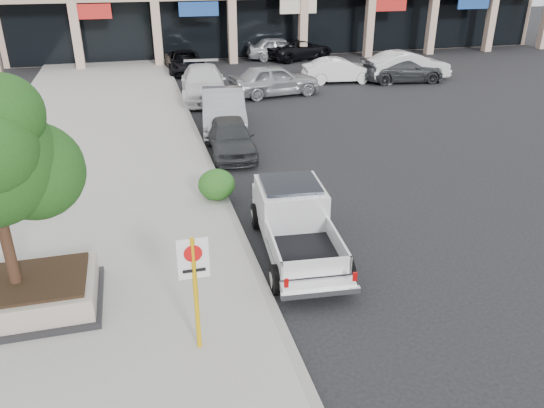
# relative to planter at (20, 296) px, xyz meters

# --- Properties ---
(ground) EXTENTS (120.00, 120.00, 0.00)m
(ground) POSITION_rel_planter_xyz_m (6.59, -0.29, -0.48)
(ground) COLOR black
(ground) RESTS_ON ground
(sidewalk) EXTENTS (8.00, 52.00, 0.15)m
(sidewalk) POSITION_rel_planter_xyz_m (1.09, 5.71, -0.40)
(sidewalk) COLOR gray
(sidewalk) RESTS_ON ground
(curb) EXTENTS (0.20, 52.00, 0.15)m
(curb) POSITION_rel_planter_xyz_m (5.04, 5.71, -0.40)
(curb) COLOR gray
(curb) RESTS_ON ground
(planter) EXTENTS (3.20, 2.20, 0.68)m
(planter) POSITION_rel_planter_xyz_m (0.00, 0.00, 0.00)
(planter) COLOR black
(planter) RESTS_ON sidewalk
(no_parking_sign) EXTENTS (0.55, 0.09, 2.30)m
(no_parking_sign) POSITION_rel_planter_xyz_m (3.39, -2.08, 1.16)
(no_parking_sign) COLOR #DBA50B
(no_parking_sign) RESTS_ON sidewalk
(hedge) EXTENTS (1.10, 0.99, 0.93)m
(hedge) POSITION_rel_planter_xyz_m (4.79, 4.39, 0.14)
(hedge) COLOR #234E16
(hedge) RESTS_ON sidewalk
(pickup_truck) EXTENTS (2.25, 5.07, 1.55)m
(pickup_truck) POSITION_rel_planter_xyz_m (6.24, 0.99, 0.30)
(pickup_truck) COLOR silver
(pickup_truck) RESTS_ON ground
(curb_car_a) EXTENTS (1.83, 4.05, 1.35)m
(curb_car_a) POSITION_rel_planter_xyz_m (6.02, 8.59, 0.20)
(curb_car_a) COLOR #292C2E
(curb_car_a) RESTS_ON ground
(curb_car_b) EXTENTS (2.43, 5.20, 1.65)m
(curb_car_b) POSITION_rel_planter_xyz_m (6.33, 11.88, 0.35)
(curb_car_b) COLOR gray
(curb_car_b) RESTS_ON ground
(curb_car_c) EXTENTS (2.79, 5.75, 1.61)m
(curb_car_c) POSITION_rel_planter_xyz_m (6.24, 17.36, 0.33)
(curb_car_c) COLOR silver
(curb_car_c) RESTS_ON ground
(curb_car_d) EXTENTS (2.22, 4.79, 1.33)m
(curb_car_d) POSITION_rel_planter_xyz_m (6.04, 24.46, 0.19)
(curb_car_d) COLOR black
(curb_car_d) RESTS_ON ground
(lot_car_a) EXTENTS (5.04, 2.56, 1.64)m
(lot_car_a) POSITION_rel_planter_xyz_m (9.94, 17.07, 0.35)
(lot_car_a) COLOR #989CA0
(lot_car_a) RESTS_ON ground
(lot_car_b) EXTENTS (4.37, 1.91, 1.40)m
(lot_car_b) POSITION_rel_planter_xyz_m (14.45, 19.20, 0.22)
(lot_car_b) COLOR white
(lot_car_b) RESTS_ON ground
(lot_car_c) EXTENTS (4.98, 2.46, 1.39)m
(lot_car_c) POSITION_rel_planter_xyz_m (18.09, 18.39, 0.22)
(lot_car_c) COLOR #292C2E
(lot_car_c) RESTS_ON ground
(lot_car_d) EXTENTS (5.53, 3.94, 1.40)m
(lot_car_d) POSITION_rel_planter_xyz_m (14.44, 27.03, 0.22)
(lot_car_d) COLOR black
(lot_car_d) RESTS_ON ground
(lot_car_e) EXTENTS (4.75, 2.21, 1.57)m
(lot_car_e) POSITION_rel_planter_xyz_m (13.05, 27.32, 0.31)
(lot_car_e) COLOR #AEB0B6
(lot_car_e) RESTS_ON ground
(lot_car_f) EXTENTS (5.18, 2.03, 1.68)m
(lot_car_f) POSITION_rel_planter_xyz_m (18.52, 18.74, 0.36)
(lot_car_f) COLOR silver
(lot_car_f) RESTS_ON ground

